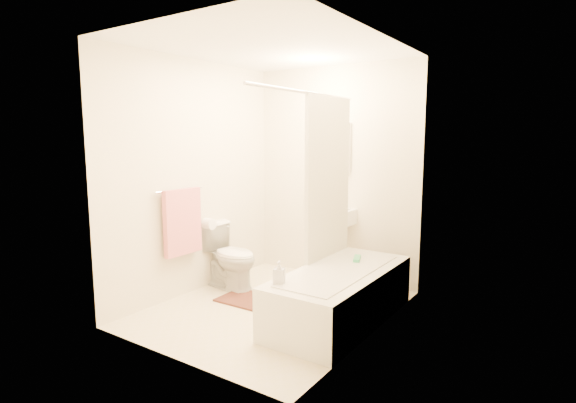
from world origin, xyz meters
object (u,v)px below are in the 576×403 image
Objects in this scene: toilet at (229,256)px; bath_mat at (248,299)px; soap_bottle at (279,273)px; sink at (332,242)px; bathtub at (340,295)px.

bath_mat is (0.42, -0.20, -0.34)m from toilet.
toilet is 0.57m from bath_mat.
toilet is 1.37m from soap_bottle.
sink is 1.58m from soap_bottle.
soap_bottle reaches higher than bathtub.
sink is (0.81, 0.83, 0.10)m from toilet.
bathtub is (1.40, -0.11, -0.12)m from toilet.
bath_mat is at bearing -109.91° from sink.
sink is 4.82× the size of soap_bottle.
bath_mat is (-0.98, -0.09, -0.22)m from bathtub.
bathtub is 8.63× the size of soap_bottle.
sink is 1.18m from bath_mat.
bath_mat is 1.04m from soap_bottle.
toilet reaches higher than bath_mat.
bathtub is (0.59, -0.94, -0.22)m from sink.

